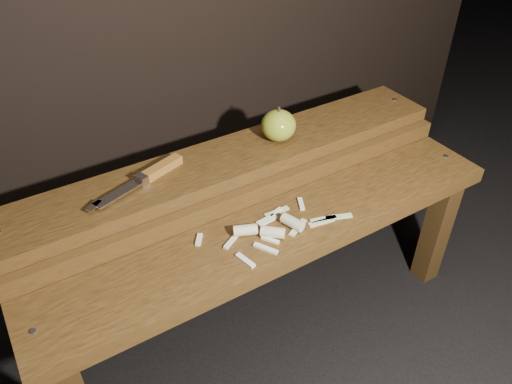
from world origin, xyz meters
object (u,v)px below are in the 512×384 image
knife (152,174)px  apple (279,125)px  bench_front_tier (283,250)px  bench_rear_tier (235,182)px

knife → apple: bearing=-2.1°
apple → knife: bearing=177.9°
bench_front_tier → knife: size_ratio=4.59×
apple → knife: size_ratio=0.36×
bench_rear_tier → bench_front_tier: bearing=-90.0°
bench_front_tier → apple: (0.14, 0.23, 0.19)m
bench_front_tier → knife: 0.36m
bench_rear_tier → apple: apple is taller
bench_rear_tier → knife: knife is taller
bench_front_tier → bench_rear_tier: size_ratio=1.00×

